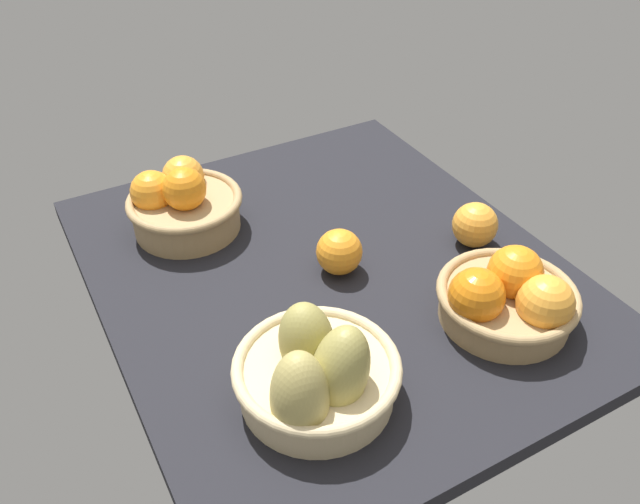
% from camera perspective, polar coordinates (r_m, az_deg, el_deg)
% --- Properties ---
extents(market_tray, '(0.84, 0.72, 0.03)m').
position_cam_1_polar(market_tray, '(1.08, 0.75, -2.02)').
color(market_tray, black).
rests_on(market_tray, ground).
extents(basket_near_right_pears, '(0.22, 0.22, 0.15)m').
position_cam_1_polar(basket_near_right_pears, '(0.84, -0.33, -10.73)').
color(basket_near_right_pears, '#D3BC8C').
rests_on(basket_near_right_pears, market_tray).
extents(basket_far_right, '(0.21, 0.21, 0.11)m').
position_cam_1_polar(basket_far_right, '(0.99, 16.22, -3.86)').
color(basket_far_right, tan).
rests_on(basket_far_right, market_tray).
extents(basket_near_left, '(0.20, 0.20, 0.13)m').
position_cam_1_polar(basket_near_left, '(1.16, -12.05, 4.26)').
color(basket_near_left, tan).
rests_on(basket_near_left, market_tray).
extents(loose_orange_front_gap, '(0.08, 0.08, 0.08)m').
position_cam_1_polar(loose_orange_front_gap, '(1.13, 13.47, 2.34)').
color(loose_orange_front_gap, '#F49E33').
rests_on(loose_orange_front_gap, market_tray).
extents(loose_orange_back_gap, '(0.08, 0.08, 0.08)m').
position_cam_1_polar(loose_orange_back_gap, '(1.04, 1.70, 0.01)').
color(loose_orange_back_gap, orange).
rests_on(loose_orange_back_gap, market_tray).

